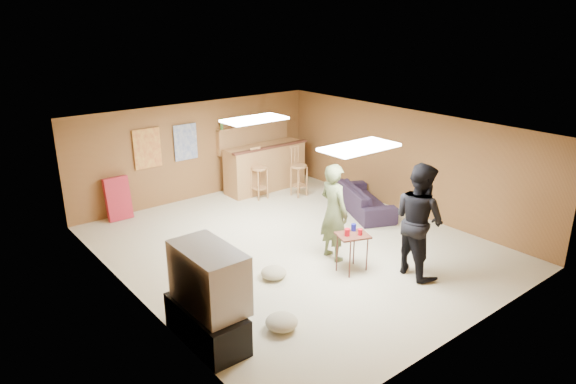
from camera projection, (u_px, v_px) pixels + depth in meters
ground at (295, 246)px, 9.44m from camera, size 7.00×7.00×0.00m
ceiling at (295, 128)px, 8.72m from camera, size 6.00×7.00×0.02m
wall_back at (197, 151)px, 11.66m from camera, size 6.00×0.02×2.20m
wall_front at (470, 260)px, 6.50m from camera, size 6.00×0.02×2.20m
wall_left at (133, 232)px, 7.31m from camera, size 0.02×7.00×2.20m
wall_right at (404, 161)px, 10.85m from camera, size 0.02×7.00×2.20m
tv_stand at (207, 323)px, 6.65m from camera, size 0.55×1.30×0.50m
dvd_box at (221, 324)px, 6.81m from camera, size 0.35×0.50×0.08m
tv_body at (209, 277)px, 6.47m from camera, size 0.60×1.10×0.80m
tv_screen at (230, 270)px, 6.66m from camera, size 0.02×0.95×0.65m
bar_counter at (265, 167)px, 12.32m from camera, size 2.00×0.60×1.10m
bar_lip at (271, 147)px, 11.95m from camera, size 2.10×0.12×0.05m
bar_shelf at (253, 125)px, 12.34m from camera, size 2.00×0.18×0.05m
bar_backing at (253, 137)px, 12.45m from camera, size 2.00×0.14×0.60m
poster_left at (147, 148)px, 10.83m from camera, size 0.60×0.03×0.85m
poster_right at (186, 142)px, 11.37m from camera, size 0.55×0.03×0.80m
folding_chair_stack at (118, 199)px, 10.54m from camera, size 0.50×0.26×0.91m
ceiling_panel_front at (359, 147)px, 7.62m from camera, size 1.20×0.60×0.04m
ceiling_panel_back at (255, 119)px, 9.61m from camera, size 1.20×0.60×0.04m
person_olive at (334, 212)px, 8.72m from camera, size 0.44×0.64×1.71m
person_black at (419, 220)px, 8.17m from camera, size 0.85×1.02×1.88m
sofa at (364, 199)px, 11.03m from camera, size 1.45×2.01×0.55m
tray_table at (352, 253)px, 8.44m from camera, size 0.61×0.55×0.66m
cup_red_near at (347, 232)px, 8.26m from camera, size 0.10×0.10×0.12m
cup_red_far at (360, 232)px, 8.30m from camera, size 0.10×0.10×0.10m
cup_blue at (354, 227)px, 8.46m from camera, size 0.10×0.10×0.12m
bar_stool_left at (259, 174)px, 11.70m from camera, size 0.42×0.42×1.17m
bar_stool_right at (299, 169)px, 11.84m from camera, size 0.44×0.44×1.29m
cushion_near_tv at (226, 282)px, 7.93m from camera, size 0.69×0.69×0.25m
cushion_mid at (274, 273)px, 8.28m from camera, size 0.53×0.53×0.19m
cushion_far at (282, 322)px, 6.94m from camera, size 0.58×0.58×0.20m
bottle_row at (247, 120)px, 12.15m from camera, size 1.48×0.08×0.26m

